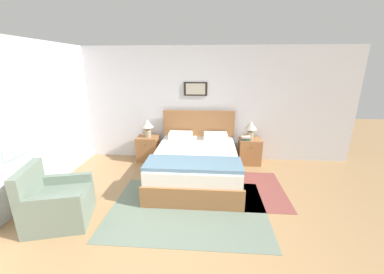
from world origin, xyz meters
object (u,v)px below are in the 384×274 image
object	(u,v)px
nightstand_by_door	(249,151)
table_lamp_by_door	(251,127)
nightstand_near_window	(148,148)
table_lamp_near_window	(147,125)
bed	(196,163)
armchair	(56,203)

from	to	relation	value
nightstand_by_door	table_lamp_by_door	world-z (taller)	table_lamp_by_door
nightstand_near_window	table_lamp_by_door	xyz separation A→B (m)	(2.36, -0.00, 0.56)
table_lamp_by_door	table_lamp_near_window	bearing A→B (deg)	180.00
bed	table_lamp_by_door	distance (m)	1.55
bed	table_lamp_by_door	bearing A→B (deg)	36.18
bed	table_lamp_near_window	bearing A→B (deg)	143.80
armchair	nightstand_near_window	world-z (taller)	armchair
bed	nightstand_by_door	world-z (taller)	bed
nightstand_by_door	table_lamp_by_door	xyz separation A→B (m)	(-0.01, -0.00, 0.56)
nightstand_by_door	table_lamp_near_window	xyz separation A→B (m)	(-2.36, -0.00, 0.56)
nightstand_by_door	bed	bearing A→B (deg)	-144.13
bed	table_lamp_by_door	world-z (taller)	bed
nightstand_near_window	table_lamp_near_window	size ratio (longest dim) A/B	1.42
nightstand_near_window	armchair	bearing A→B (deg)	-107.00
armchair	table_lamp_near_window	world-z (taller)	table_lamp_near_window
bed	armchair	world-z (taller)	bed
nightstand_near_window	table_lamp_by_door	bearing A→B (deg)	-0.03
nightstand_by_door	table_lamp_by_door	bearing A→B (deg)	-175.72
armchair	nightstand_by_door	xyz separation A→B (m)	(3.10, 2.37, 0.00)
nightstand_by_door	table_lamp_by_door	size ratio (longest dim) A/B	1.42
nightstand_near_window	table_lamp_near_window	world-z (taller)	table_lamp_near_window
bed	table_lamp_by_door	xyz separation A→B (m)	(1.17, 0.86, 0.54)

